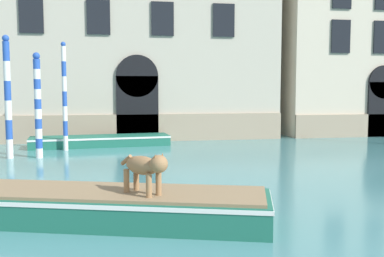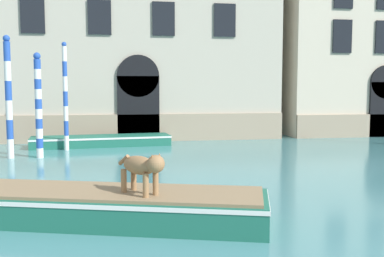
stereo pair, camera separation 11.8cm
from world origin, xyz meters
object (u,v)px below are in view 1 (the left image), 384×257
mooring_pole_0 (38,105)px  boat_foreground (98,205)px  mooring_pole_2 (65,96)px  mooring_pole_3 (8,97)px  dog_on_deck (145,167)px  boat_moored_near_palazzo (101,141)px

mooring_pole_0 → boat_foreground: bearing=-73.6°
mooring_pole_2 → mooring_pole_3: size_ratio=0.99×
dog_on_deck → mooring_pole_3: size_ratio=0.22×
dog_on_deck → mooring_pole_2: bearing=154.9°
mooring_pole_0 → mooring_pole_2: mooring_pole_2 is taller
mooring_pole_0 → mooring_pole_3: size_ratio=0.86×
dog_on_deck → mooring_pole_2: size_ratio=0.23×
dog_on_deck → mooring_pole_0: bearing=162.0°
boat_moored_near_palazzo → mooring_pole_3: bearing=-142.9°
mooring_pole_2 → mooring_pole_0: bearing=-111.4°
dog_on_deck → boat_moored_near_palazzo: size_ratio=0.16×
dog_on_deck → boat_foreground: bearing=-158.3°
dog_on_deck → mooring_pole_0: size_ratio=0.26×
boat_foreground → dog_on_deck: bearing=-12.9°
dog_on_deck → mooring_pole_2: mooring_pole_2 is taller
boat_foreground → mooring_pole_2: 10.63m
boat_foreground → boat_moored_near_palazzo: (-0.33, 11.44, -0.09)m
boat_foreground → mooring_pole_2: mooring_pole_2 is taller
dog_on_deck → mooring_pole_0: mooring_pole_0 is taller
boat_foreground → boat_moored_near_palazzo: bearing=108.4°
boat_foreground → dog_on_deck: dog_on_deck is taller
mooring_pole_2 → dog_on_deck: bearing=-76.4°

